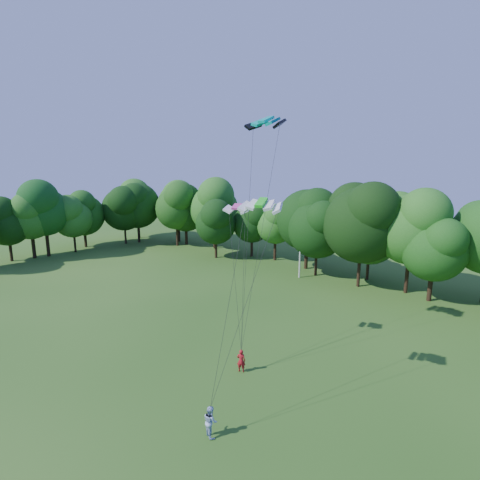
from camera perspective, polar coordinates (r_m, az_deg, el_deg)
The scene contains 10 objects.
ground at distance 27.08m, azimuth -20.55°, elevation -23.56°, with size 160.00×160.00×0.00m, color #1F4C14.
utility_pole at distance 50.71m, azimuth 9.17°, elevation -0.80°, with size 1.66×0.71×8.77m.
kite_flyer_left at distance 29.21m, azimuth 0.17°, elevation -17.91°, with size 0.65×0.42×1.77m, color #A8151C.
kite_flyer_right at distance 23.66m, azimuth -4.52°, elevation -25.79°, with size 0.90×0.70×1.85m, color #A4BAE4.
kite_teal at distance 30.18m, azimuth 4.01°, elevation 17.83°, with size 3.13×1.43×0.65m.
kite_green at distance 22.50m, azimuth 3.23°, elevation 5.74°, with size 2.77×1.84×0.54m.
kite_pink at distance 29.08m, azimuth -0.45°, elevation 5.12°, with size 2.22×1.63×0.42m.
tree_back_west at distance 70.52m, azimuth -9.70°, elevation 5.26°, with size 8.43×8.43×12.26m.
tree_back_center at distance 47.92m, azimuth 18.19°, elevation 3.95°, with size 10.31×10.31×14.99m.
tree_flank_west at distance 69.28m, azimuth -27.69°, elevation 4.13°, with size 8.63×8.63×12.55m.
Camera 1 is at (19.70, -10.55, 15.29)m, focal length 28.00 mm.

